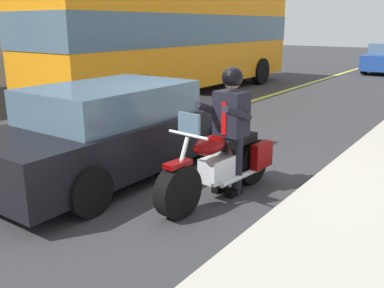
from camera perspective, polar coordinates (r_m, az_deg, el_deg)
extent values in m
plane|color=#333335|center=(6.85, -1.51, -3.45)|extent=(80.00, 80.00, 0.00)
cube|color=#E5DB4C|center=(8.15, -12.83, -0.63)|extent=(60.00, 0.16, 0.01)
cylinder|color=black|center=(5.11, -1.88, -6.43)|extent=(0.68, 0.27, 0.66)
cylinder|color=black|center=(6.26, 7.86, -2.31)|extent=(0.68, 0.27, 0.66)
cube|color=silver|center=(5.65, 3.67, -3.25)|extent=(0.59, 0.34, 0.32)
ellipsoid|color=#720505|center=(5.39, 2.43, -0.16)|extent=(0.59, 0.34, 0.24)
cube|color=black|center=(5.82, 5.83, 0.59)|extent=(0.72, 0.35, 0.12)
cube|color=#720505|center=(6.06, 9.38, -1.50)|extent=(0.41, 0.16, 0.36)
cube|color=#720505|center=(6.29, 5.99, -0.72)|extent=(0.41, 0.16, 0.36)
cylinder|color=silver|center=(5.02, -1.76, -3.52)|extent=(0.35, 0.08, 0.76)
cylinder|color=silver|center=(5.02, -0.55, 1.25)|extent=(0.10, 0.60, 0.04)
cube|color=#720505|center=(4.98, -1.92, -2.70)|extent=(0.37, 0.20, 0.06)
cylinder|color=silver|center=(5.84, 6.69, -4.33)|extent=(0.90, 0.17, 0.08)
cube|color=slate|center=(5.00, -0.40, 2.63)|extent=(0.07, 0.32, 0.28)
cylinder|color=black|center=(5.77, 6.13, -2.89)|extent=(0.14, 0.14, 0.84)
cube|color=black|center=(5.85, 5.68, -6.46)|extent=(0.27, 0.14, 0.10)
cylinder|color=black|center=(5.90, 4.23, -2.40)|extent=(0.14, 0.14, 0.84)
cube|color=black|center=(5.98, 3.81, -5.90)|extent=(0.27, 0.14, 0.10)
cube|color=black|center=(5.65, 5.34, 4.10)|extent=(0.36, 0.43, 0.60)
cube|color=red|center=(5.53, 4.36, 3.45)|extent=(0.03, 0.07, 0.44)
cylinder|color=black|center=(5.37, 6.13, 4.11)|extent=(0.56, 0.16, 0.28)
cylinder|color=black|center=(5.63, 2.46, 4.73)|extent=(0.56, 0.16, 0.28)
sphere|color=tan|center=(5.58, 5.46, 8.43)|extent=(0.22, 0.22, 0.22)
sphere|color=black|center=(5.57, 5.47, 8.94)|extent=(0.28, 0.28, 0.28)
cube|color=orange|center=(14.29, -1.71, 13.91)|extent=(11.00, 2.50, 2.85)
cube|color=slate|center=(14.28, -1.72, 15.21)|extent=(11.04, 2.52, 0.90)
cube|color=slate|center=(18.96, 8.71, 14.91)|extent=(0.06, 2.40, 1.90)
cylinder|color=black|center=(18.00, 2.25, 10.25)|extent=(1.00, 0.30, 1.00)
cylinder|color=black|center=(16.82, 9.20, 9.66)|extent=(1.00, 0.30, 1.00)
cylinder|color=black|center=(12.90, -14.70, 7.50)|extent=(1.00, 0.30, 1.00)
cylinder|color=black|center=(11.19, -6.67, 6.69)|extent=(1.00, 0.30, 1.00)
cylinder|color=black|center=(24.54, 23.89, 10.01)|extent=(0.64, 0.22, 0.64)
cylinder|color=black|center=(21.72, 22.24, 9.59)|extent=(0.64, 0.22, 0.64)
cube|color=black|center=(6.75, -9.47, 0.93)|extent=(4.60, 1.80, 0.70)
cube|color=slate|center=(6.50, -10.93, 5.24)|extent=(2.40, 1.60, 0.60)
cylinder|color=black|center=(8.39, -6.59, 2.37)|extent=(0.64, 0.22, 0.64)
cylinder|color=black|center=(7.40, 3.28, 0.59)|extent=(0.64, 0.22, 0.64)
cylinder|color=black|center=(6.62, -23.57, -2.61)|extent=(0.64, 0.22, 0.64)
cylinder|color=black|center=(5.29, -13.83, -6.19)|extent=(0.64, 0.22, 0.64)
cube|color=slate|center=(18.35, -19.28, 14.20)|extent=(1.10, 0.06, 1.60)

